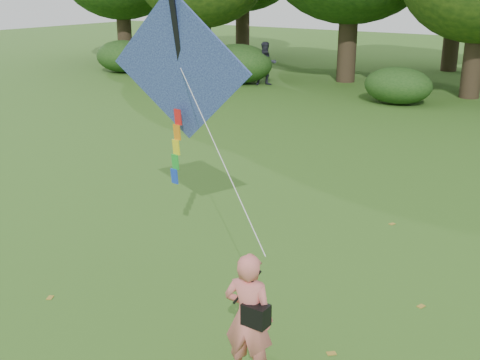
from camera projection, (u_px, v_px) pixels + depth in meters
The scene contains 6 objects.
ground at pixel (225, 341), 8.00m from camera, with size 100.00×100.00×0.00m, color #265114.
man_kite_flyer at pixel (249, 318), 7.00m from camera, with size 0.60×0.39×1.64m, color #E1716A.
bystander_left at pixel (266, 64), 27.44m from camera, with size 0.95×0.74×1.96m, color #2A2A38.
crossbody_bag at pixel (256, 314), 6.88m from camera, with size 0.43×0.20×0.68m.
flying_kite at pixel (180, 70), 9.49m from camera, with size 4.28×2.71×3.20m.
fallen_leaves at pixel (400, 315), 8.60m from camera, with size 8.68×9.16×0.01m.
Camera 1 is at (4.07, -5.61, 4.55)m, focal length 45.00 mm.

